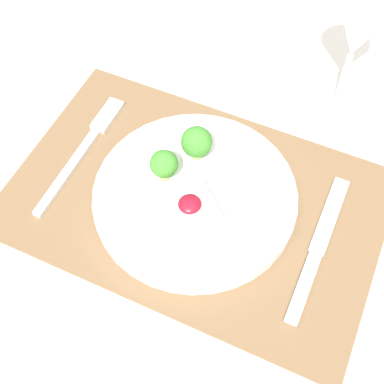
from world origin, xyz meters
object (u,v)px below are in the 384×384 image
(dinner_plate, at_px, (191,194))
(spoon, at_px, (271,112))
(knife, at_px, (315,256))
(fork, at_px, (86,145))
(wine_glass_near, at_px, (359,30))

(dinner_plate, distance_m, spoon, 0.19)
(knife, distance_m, spoon, 0.24)
(fork, distance_m, knife, 0.35)
(spoon, distance_m, wine_glass_near, 0.17)
(fork, height_order, spoon, spoon)
(wine_glass_near, bearing_deg, knife, -79.47)
(dinner_plate, height_order, spoon, dinner_plate)
(knife, xyz_separation_m, spoon, (-0.13, 0.20, -0.00))
(dinner_plate, bearing_deg, fork, 173.97)
(dinner_plate, bearing_deg, knife, -4.57)
(dinner_plate, height_order, wine_glass_near, wine_glass_near)
(fork, relative_size, wine_glass_near, 1.11)
(dinner_plate, distance_m, fork, 0.17)
(dinner_plate, xyz_separation_m, wine_glass_near, (0.13, 0.24, 0.12))
(dinner_plate, relative_size, knife, 1.23)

